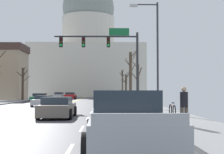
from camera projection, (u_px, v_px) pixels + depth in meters
ground at (21, 121)px, 17.43m from camera, size 20.00×180.00×0.20m
signal_gantry at (108, 50)px, 30.54m from camera, size 7.91×0.41×7.39m
street_lamp_right at (154, 47)px, 22.65m from camera, size 2.03×0.24×7.68m
capitol_building at (88, 53)px, 91.55m from camera, size 30.02×22.96×34.50m
sedan_near_00 at (116, 104)px, 26.68m from camera, size 2.11×4.75×1.22m
sedan_near_01 at (58, 108)px, 19.78m from camera, size 2.05×4.51×1.26m
sedan_near_02 at (115, 115)px, 14.26m from camera, size 2.11×4.32×1.23m
pickup_truck_near_03 at (127, 126)px, 8.51m from camera, size 2.26×5.28×1.67m
sedan_oncoming_00 at (43, 101)px, 34.39m from camera, size 2.06×4.34×1.10m
sedan_oncoming_01 at (39, 98)px, 47.91m from camera, size 2.11×4.67×1.22m
sedan_oncoming_02 at (70, 96)px, 60.62m from camera, size 2.07×4.66×1.27m
sedan_oncoming_03 at (59, 95)px, 69.01m from camera, size 2.18×4.44×1.23m
bare_tree_00 at (126, 86)px, 61.08m from camera, size 1.96×2.35×4.91m
bare_tree_02 at (138, 81)px, 36.92m from camera, size 1.44×1.85×5.20m
bare_tree_03 at (23, 83)px, 50.96m from camera, size 2.17×1.63×5.31m
bare_tree_04 at (131, 76)px, 41.61m from camera, size 1.73×2.86×6.77m
bare_tree_06 at (123, 82)px, 65.79m from camera, size 2.00×2.43×5.76m
pedestrian_00 at (184, 104)px, 13.93m from camera, size 0.35×0.34×1.68m
bicycle_parked at (172, 110)px, 19.20m from camera, size 0.12×1.77×0.85m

